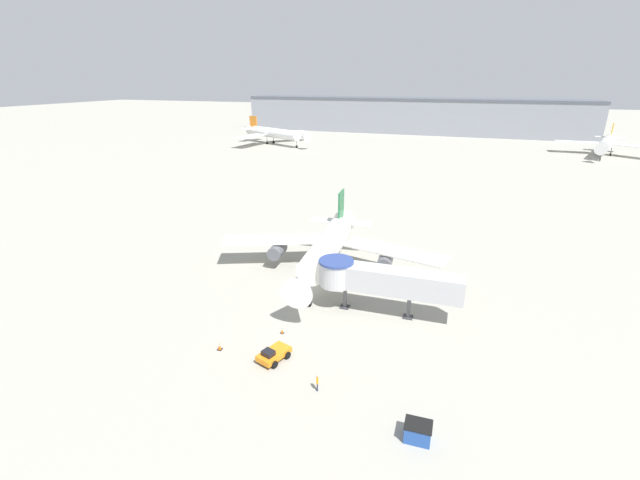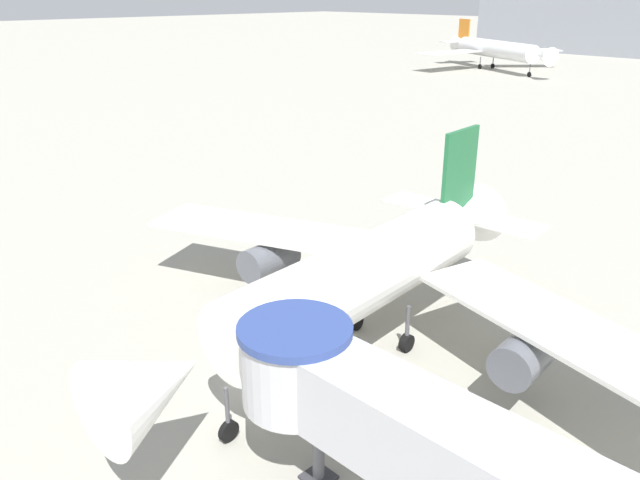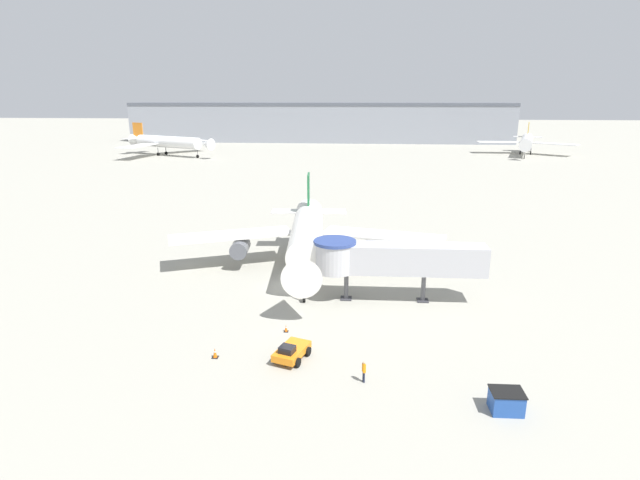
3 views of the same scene
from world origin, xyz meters
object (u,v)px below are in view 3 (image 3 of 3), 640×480
traffic_cone_apron_front (215,353)px  ground_crew_marshaller (364,370)px  main_airplane (307,236)px  pushback_tug_orange (291,351)px  traffic_cone_near_nose (286,328)px  service_container_blue (506,401)px  background_jet_gold_tail (527,141)px  jet_bridge (386,258)px  background_jet_orange_tail (166,142)px

traffic_cone_apron_front → ground_crew_marshaller: (11.37, -2.44, 0.57)m
main_airplane → traffic_cone_apron_front: (-4.84, -20.23, -3.81)m
pushback_tug_orange → traffic_cone_near_nose: size_ratio=5.97×
ground_crew_marshaller → service_container_blue: bearing=-126.6°
pushback_tug_orange → ground_crew_marshaller: (5.50, -2.70, 0.29)m
main_airplane → traffic_cone_near_nose: (-0.07, -15.42, -3.89)m
traffic_cone_apron_front → ground_crew_marshaller: 11.65m
traffic_cone_near_nose → ground_crew_marshaller: (6.60, -7.25, 0.65)m
main_airplane → pushback_tug_orange: size_ratio=8.68×
traffic_cone_apron_front → background_jet_gold_tail: 158.01m
ground_crew_marshaller → jet_bridge: bearing=-28.3°
jet_bridge → ground_crew_marshaller: size_ratio=10.08×
service_container_blue → background_jet_gold_tail: (45.66, 148.52, 3.83)m
service_container_blue → background_jet_gold_tail: bearing=72.9°
pushback_tug_orange → service_container_blue: service_container_blue is taller
pushback_tug_orange → background_jet_gold_tail: (60.17, 143.22, 3.90)m
main_airplane → jet_bridge: size_ratio=1.97×
background_jet_gold_tail → background_jet_orange_tail: bearing=-156.1°
background_jet_orange_tail → traffic_cone_apron_front: bearing=-131.4°
main_airplane → traffic_cone_near_nose: 15.91m
pushback_tug_orange → background_jet_orange_tail: bearing=133.5°
jet_bridge → pushback_tug_orange: (-7.54, -12.20, -3.69)m
pushback_tug_orange → service_container_blue: size_ratio=1.76×
pushback_tug_orange → traffic_cone_near_nose: pushback_tug_orange is taller
traffic_cone_apron_front → traffic_cone_near_nose: (4.77, 4.81, -0.08)m
jet_bridge → traffic_cone_apron_front: size_ratio=20.91×
main_airplane → background_jet_gold_tail: bearing=59.0°
ground_crew_marshaller → background_jet_gold_tail: background_jet_gold_tail is taller
service_container_blue → pushback_tug_orange: bearing=159.9°
service_container_blue → traffic_cone_near_nose: size_ratio=3.38×
main_airplane → jet_bridge: (8.58, -7.77, 0.16)m
pushback_tug_orange → background_jet_orange_tail: 144.31m
service_container_blue → background_jet_orange_tail: bearing=119.0°
main_airplane → traffic_cone_near_nose: bearing=-94.9°
background_jet_gold_tail → service_container_blue: bearing=-89.1°
ground_crew_marshaller → background_jet_orange_tail: size_ratio=0.05×
pushback_tug_orange → traffic_cone_near_nose: bearing=122.2°
pushback_tug_orange → ground_crew_marshaller: ground_crew_marshaller is taller
background_jet_gold_tail → main_airplane: bearing=-98.4°
background_jet_gold_tail → traffic_cone_apron_front: bearing=-96.7°
ground_crew_marshaller → background_jet_gold_tail: 155.87m
pushback_tug_orange → service_container_blue: (14.51, -5.31, 0.07)m
traffic_cone_near_nose → service_container_blue: bearing=-32.3°
main_airplane → traffic_cone_near_nose: size_ratio=51.81×
service_container_blue → jet_bridge: bearing=111.7°
traffic_cone_near_nose → ground_crew_marshaller: size_ratio=0.38×
jet_bridge → ground_crew_marshaller: jet_bridge is taller
main_airplane → pushback_tug_orange: 20.31m
jet_bridge → service_container_blue: (6.97, -17.51, -3.62)m
jet_bridge → service_container_blue: bearing=-69.5°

